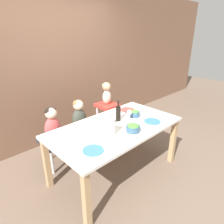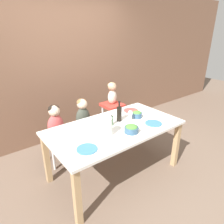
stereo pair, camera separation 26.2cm
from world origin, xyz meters
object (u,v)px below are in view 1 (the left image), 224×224
Objects in this scene: wine_bottle at (118,113)px; salad_bowl_small at (135,113)px; person_child_center at (79,115)px; dinner_plate_back_right at (127,110)px; chair_far_left at (55,144)px; salad_bowl_large at (133,128)px; person_child_left at (52,123)px; dinner_plate_front_right at (152,121)px; chair_far_center at (80,133)px; chair_right_highchair at (107,112)px; paper_towel_roll at (110,127)px; dinner_plate_back_left at (79,130)px; wine_glass_near at (129,113)px; dinner_plate_front_left at (93,150)px; wine_glass_far at (104,116)px; person_baby_right at (107,92)px.

salad_bowl_small is (0.28, -0.07, -0.06)m from wine_bottle.
person_child_center reaches higher than dinner_plate_back_right.
chair_far_left is 1.24m from salad_bowl_large.
salad_bowl_large is at bearing -83.44° from person_child_center.
person_child_left reaches higher than dinner_plate_front_right.
chair_far_center is 0.61× the size of chair_right_highchair.
paper_towel_roll is 1.01× the size of dinner_plate_back_left.
paper_towel_roll is at bearing -152.27° from dinner_plate_back_right.
person_child_left is 3.16× the size of wine_glass_near.
dinner_plate_back_right reaches higher than chair_far_left.
salad_bowl_large reaches higher than dinner_plate_back_right.
dinner_plate_back_right is at bearing 45.40° from wine_glass_near.
chair_far_left is 1.96× the size of dinner_plate_front_left.
person_child_center is at bearing 0.16° from chair_far_left.
dinner_plate_front_left is at bearing -142.33° from wine_glass_far.
salad_bowl_small reaches higher than chair_right_highchair.
wine_glass_near is 1.09× the size of salad_bowl_small.
wine_glass_far is at bearing 106.63° from salad_bowl_large.
wine_glass_near is at bearing -66.39° from chair_far_center.
dinner_plate_back_right reaches higher than chair_far_center.
dinner_plate_front_right is (0.03, -0.29, -0.04)m from salad_bowl_small.
dinner_plate_front_left is at bearing -117.53° from person_child_center.
wine_bottle is 1.84× the size of wine_glass_near.
wine_glass_near reaches higher than chair_far_left.
dinner_plate_front_left is (-0.36, -0.12, -0.11)m from paper_towel_roll.
chair_far_left is 2.51× the size of salad_bowl_large.
dinner_plate_back_right is (0.60, 0.11, -0.11)m from wine_glass_far.
wine_glass_far reaches higher than chair_far_left.
person_child_left is (-1.06, 0.00, 0.14)m from chair_right_highchair.
wine_glass_near is at bearing -169.04° from salad_bowl_small.
salad_bowl_small is (-0.11, -0.72, -0.15)m from person_baby_right.
chair_right_highchair is 1.93× the size of person_baby_right.
chair_right_highchair is 1.46× the size of person_child_left.
person_child_center reaches higher than chair_right_highchair.
dinner_plate_front_right is (0.87, -0.50, 0.00)m from dinner_plate_back_left.
person_child_left reaches higher than chair_far_center.
wine_bottle is at bearing -72.08° from chair_far_center.
chair_far_center is at bearing 107.92° from wine_bottle.
person_child_left is 3.16× the size of wine_glass_far.
chair_far_left is 1.07m from chair_right_highchair.
wine_bottle is 1.27× the size of paper_towel_roll.
paper_towel_roll is (-0.76, -0.88, -0.09)m from person_baby_right.
wine_bottle reaches higher than chair_far_left.
salad_bowl_small is 0.26m from dinner_plate_back_right.
person_child_center is 0.65m from person_baby_right.
person_child_left is at bearing 90.00° from chair_far_left.
paper_towel_roll reaches higher than wine_glass_near.
person_child_center is 0.70m from wine_bottle.
dinner_plate_back_left is (-0.95, -0.51, -0.19)m from person_baby_right.
person_child_center is 1.13m from dinner_plate_front_left.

